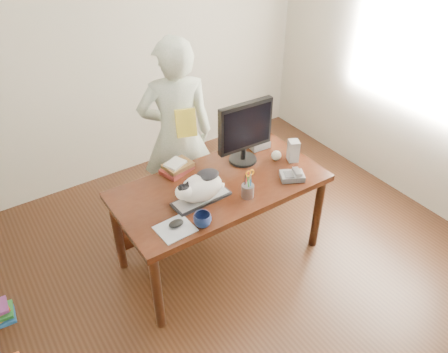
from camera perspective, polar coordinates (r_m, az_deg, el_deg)
room at (r=2.56m, az=6.88°, el=3.10°), size 4.50×4.50×4.50m
desk at (r=3.43m, az=-1.20°, el=-2.31°), size 1.60×0.80×0.75m
keyboard at (r=3.13m, az=-2.97°, el=-2.91°), size 0.44×0.18×0.03m
cat at (r=3.06m, az=-3.22°, el=-1.38°), size 0.42×0.23×0.24m
monitor at (r=3.39m, az=2.79°, el=6.12°), size 0.46×0.23×0.52m
pen_cup at (r=3.14m, az=3.13°, el=-1.69°), size 0.10×0.09×0.23m
mousepad at (r=2.92m, az=-6.41°, el=-6.80°), size 0.25×0.23×0.01m
mouse at (r=2.93m, az=-6.28°, el=-6.13°), size 0.11×0.07×0.04m
coffee_mug at (r=2.91m, az=-2.84°, el=-5.69°), size 0.17×0.17×0.09m
phone at (r=3.37m, az=8.95°, el=0.13°), size 0.22×0.20×0.08m
speaker at (r=3.55m, az=9.04°, el=3.35°), size 0.11×0.11×0.18m
baseball at (r=3.56m, az=6.84°, el=2.75°), size 0.08×0.08×0.08m
book_stack at (r=3.42m, az=-6.15°, el=1.22°), size 0.28×0.23×0.09m
calculator at (r=3.75m, az=4.17°, el=4.61°), size 0.18×0.23×0.07m
person at (r=3.71m, az=-6.15°, el=5.34°), size 0.72×0.59×1.70m
held_book at (r=3.48m, az=-5.00°, el=6.99°), size 0.18×0.14×0.22m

